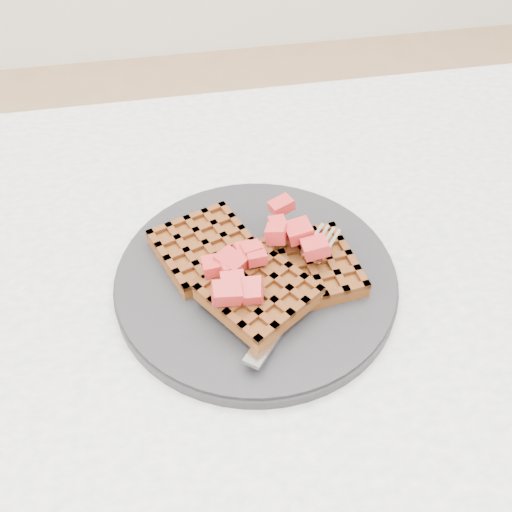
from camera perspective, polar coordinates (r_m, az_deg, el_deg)
The scene contains 5 objects.
table at distance 0.68m, azimuth 13.97°, elevation -9.22°, with size 1.20×0.80×0.75m.
plate at distance 0.57m, azimuth -0.00°, elevation -2.22°, with size 0.28×0.28×0.02m, color black.
waffles at distance 0.55m, azimuth 0.09°, elevation -1.19°, with size 0.20×0.19×0.03m.
strawberry_pile at distance 0.53m, azimuth -0.00°, elevation 1.03°, with size 0.15×0.15×0.02m, color #A21216, non-canonical shape.
fork at distance 0.54m, azimuth 4.35°, elevation -3.38°, with size 0.02×0.18×0.02m, color silver, non-canonical shape.
Camera 1 is at (-0.23, -0.33, 1.19)m, focal length 40.00 mm.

